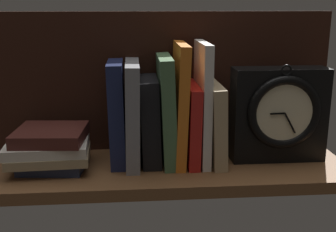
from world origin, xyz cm
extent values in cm
cube|color=brown|center=(0.00, 0.00, -1.25)|extent=(77.74, 24.57, 2.50)
cube|color=black|center=(0.00, 11.68, 16.03)|extent=(77.74, 1.20, 32.06)
cube|color=#192147|center=(-10.66, 2.68, 11.03)|extent=(3.52, 12.40, 22.10)
cube|color=gray|center=(-7.34, 2.68, 10.97)|extent=(3.14, 16.64, 21.98)
cube|color=black|center=(-3.65, 2.68, 9.27)|extent=(4.45, 12.94, 18.65)
cube|color=#476B44|center=(0.01, 2.68, 11.55)|extent=(3.70, 15.43, 23.20)
cube|color=orange|center=(2.79, 2.68, 12.88)|extent=(3.05, 15.68, 25.83)
cube|color=red|center=(5.38, 2.68, 8.52)|extent=(2.70, 15.82, 17.08)
cube|color=silver|center=(7.79, 2.68, 12.99)|extent=(1.95, 15.28, 25.99)
cube|color=tan|center=(10.39, 2.68, 8.59)|extent=(3.41, 16.80, 17.28)
cube|color=black|center=(24.51, 1.83, 10.25)|extent=(20.49, 6.42, 20.49)
torus|color=black|center=(24.51, -1.78, 11.55)|extent=(15.87, 1.95, 15.87)
cylinder|color=beige|center=(24.51, -1.78, 11.55)|extent=(12.81, 0.60, 12.81)
cube|color=black|center=(22.94, -2.28, 11.51)|extent=(3.14, 0.30, 0.37)
cube|color=black|center=(25.75, -2.28, 9.37)|extent=(2.75, 0.30, 4.50)
torus|color=black|center=(24.51, -1.38, 20.48)|extent=(2.44, 0.44, 2.44)
cube|color=#232D4C|center=(-24.20, -0.47, 1.10)|extent=(14.13, 11.88, 2.19)
cube|color=#9E8966|center=(-24.81, -0.53, 3.12)|extent=(16.92, 13.34, 1.85)
cube|color=beige|center=(-25.17, 0.23, 5.08)|extent=(17.07, 13.85, 2.07)
cube|color=#471E19|center=(-24.41, 0.10, 7.41)|extent=(14.93, 13.95, 2.58)
camera|label=1|loc=(-7.24, -87.45, 34.44)|focal=46.24mm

